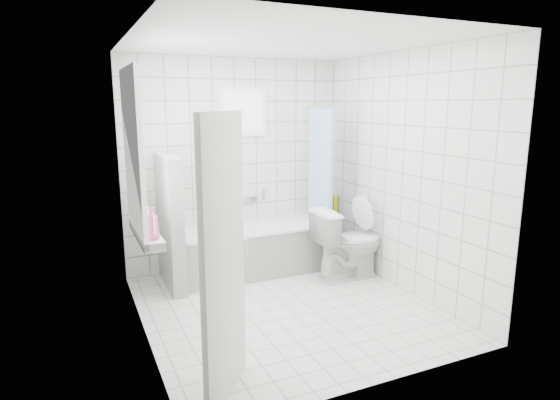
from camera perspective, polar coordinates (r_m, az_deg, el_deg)
name	(u,v)px	position (r m, az deg, el deg)	size (l,w,h in m)	color
ground	(286,307)	(4.92, 0.77, -12.92)	(3.00, 3.00, 0.00)	white
ceiling	(287,42)	(4.51, 0.87, 18.71)	(3.00, 3.00, 0.00)	white
wall_back	(236,164)	(5.91, -5.42, 4.35)	(2.80, 0.02, 2.60)	white
wall_front	(380,215)	(3.27, 12.12, -1.77)	(2.80, 0.02, 2.60)	white
wall_left	(138,193)	(4.14, -16.97, 0.79)	(0.02, 3.00, 2.60)	white
wall_right	(403,173)	(5.28, 14.71, 3.15)	(0.02, 3.00, 2.60)	white
window_left	(136,154)	(4.40, -17.15, 5.33)	(0.01, 0.90, 1.40)	white
window_back	(244,112)	(5.86, -4.45, 10.67)	(0.50, 0.01, 0.50)	white
window_sill	(146,233)	(4.54, -16.03, -3.93)	(0.18, 1.02, 0.08)	white
door	(224,262)	(3.20, -6.81, -7.49)	(0.04, 0.80, 2.00)	silver
bathtub	(253,249)	(5.81, -3.35, -5.97)	(1.88, 0.77, 0.58)	white
partition_wall	(170,222)	(5.37, -13.28, -2.63)	(0.15, 0.85, 1.50)	white
tiled_ledge	(329,234)	(6.55, 5.94, -4.11)	(0.40, 0.24, 0.55)	white
toilet	(349,243)	(5.61, 8.38, -5.20)	(0.48, 0.84, 0.86)	white
curtain_rod	(318,108)	(5.89, 4.70, 11.16)	(0.02, 0.02, 0.80)	silver
shower_curtain	(322,181)	(5.85, 5.18, 2.30)	(0.14, 0.48, 1.78)	#4E8CE7
tub_faucet	(250,199)	(6.01, -3.68, 0.13)	(0.18, 0.06, 0.06)	silver
sill_bottles	(147,219)	(4.43, -15.86, -2.26)	(0.15, 0.76, 0.28)	#E271D3
ledge_bottles	(331,206)	(6.46, 6.23, -0.70)	(0.17, 0.17, 0.27)	#C8CF15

